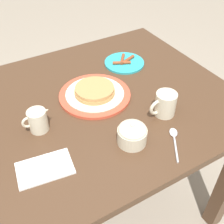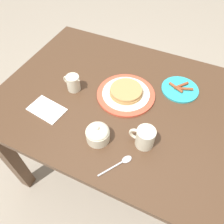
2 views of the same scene
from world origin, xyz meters
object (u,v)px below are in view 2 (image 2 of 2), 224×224
(coffee_mug, at_px, (145,137))
(sugar_bowl, at_px, (98,134))
(pancake_plate, at_px, (126,93))
(side_plate_bacon, at_px, (180,89))
(creamer_pitcher, at_px, (73,83))
(spoon, at_px, (121,163))
(napkin, at_px, (47,109))

(coffee_mug, relative_size, sugar_bowl, 1.10)
(pancake_plate, bearing_deg, side_plate_bacon, -147.33)
(coffee_mug, xyz_separation_m, creamer_pitcher, (0.43, -0.15, -0.00))
(creamer_pitcher, xyz_separation_m, spoon, (-0.38, 0.27, -0.04))
(coffee_mug, distance_m, creamer_pitcher, 0.45)
(pancake_plate, relative_size, spoon, 2.09)
(napkin, bearing_deg, spoon, 166.69)
(sugar_bowl, bearing_deg, spoon, 155.27)
(napkin, relative_size, spoon, 1.32)
(sugar_bowl, height_order, napkin, sugar_bowl)
(coffee_mug, height_order, spoon, coffee_mug)
(spoon, bearing_deg, napkin, -13.31)
(side_plate_bacon, bearing_deg, pancake_plate, 32.67)
(pancake_plate, bearing_deg, napkin, 39.08)
(coffee_mug, xyz_separation_m, napkin, (0.47, 0.02, -0.04))
(sugar_bowl, height_order, spoon, sugar_bowl)
(side_plate_bacon, bearing_deg, coffee_mug, 80.66)
(pancake_plate, relative_size, creamer_pitcher, 2.80)
(coffee_mug, bearing_deg, side_plate_bacon, -99.34)
(spoon, bearing_deg, side_plate_bacon, -102.54)
(coffee_mug, relative_size, creamer_pitcher, 1.06)
(coffee_mug, bearing_deg, napkin, 2.50)
(side_plate_bacon, height_order, creamer_pitcher, creamer_pitcher)
(creamer_pitcher, height_order, sugar_bowl, creamer_pitcher)
(creamer_pitcher, bearing_deg, sugar_bowl, 139.09)
(pancake_plate, relative_size, sugar_bowl, 2.90)
(coffee_mug, relative_size, spoon, 0.79)
(creamer_pitcher, bearing_deg, spoon, 144.09)
(side_plate_bacon, relative_size, coffee_mug, 1.70)
(pancake_plate, distance_m, sugar_bowl, 0.28)
(side_plate_bacon, relative_size, sugar_bowl, 1.87)
(creamer_pitcher, relative_size, napkin, 0.57)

